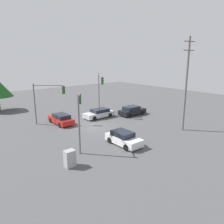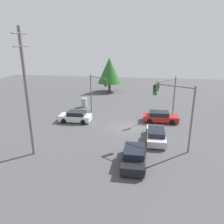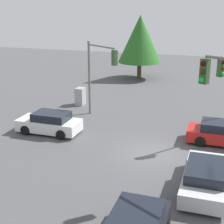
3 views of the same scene
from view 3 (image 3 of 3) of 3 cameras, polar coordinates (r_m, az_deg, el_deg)
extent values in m
plane|color=#4C4C4F|center=(20.33, 6.75, -6.80)|extent=(80.00, 80.00, 0.00)
cube|color=black|center=(22.16, 17.89, -2.26)|extent=(1.66, 2.54, 0.51)
cylinder|color=black|center=(23.30, 14.80, -3.15)|extent=(0.22, 0.66, 0.66)
cylinder|color=black|center=(21.63, 14.46, -4.77)|extent=(0.22, 0.66, 0.66)
cube|color=silver|center=(23.46, -10.42, -2.12)|extent=(1.83, 4.19, 0.75)
cube|color=black|center=(23.15, -10.04, -0.70)|extent=(1.61, 2.31, 0.52)
cylinder|color=black|center=(23.47, -14.19, -2.95)|extent=(0.22, 0.65, 0.65)
cylinder|color=black|center=(24.86, -12.08, -1.63)|extent=(0.22, 0.65, 0.65)
cylinder|color=black|center=(22.24, -8.49, -3.76)|extent=(0.22, 0.65, 0.65)
cylinder|color=black|center=(23.70, -6.62, -2.31)|extent=(0.22, 0.65, 0.65)
cube|color=black|center=(12.53, 3.87, -17.51)|extent=(2.53, 1.71, 0.53)
cylinder|color=black|center=(14.17, 1.29, -17.07)|extent=(0.63, 0.22, 0.63)
cube|color=silver|center=(16.90, 15.19, -10.71)|extent=(4.78, 1.94, 0.69)
cube|color=black|center=(16.42, 15.30, -9.28)|extent=(2.63, 1.71, 0.48)
cylinder|color=black|center=(18.35, 12.54, -8.80)|extent=(0.67, 0.22, 0.67)
cylinder|color=black|center=(15.75, 11.33, -13.46)|extent=(0.67, 0.22, 0.67)
cylinder|color=slate|center=(26.57, -3.78, 5.61)|extent=(0.18, 0.18, 5.67)
cylinder|color=slate|center=(24.88, -1.85, 10.85)|extent=(1.84, 2.65, 0.12)
cube|color=#2D4C28|center=(23.73, 0.41, 9.00)|extent=(0.42, 0.44, 1.05)
sphere|color=#360503|center=(23.79, 0.74, 9.84)|extent=(0.22, 0.22, 0.22)
sphere|color=#392605|center=(23.84, 0.74, 9.04)|extent=(0.22, 0.22, 0.22)
sphere|color=green|center=(23.89, 0.74, 8.24)|extent=(0.22, 0.22, 0.22)
cube|color=#2D4C28|center=(20.91, 17.62, 7.02)|extent=(0.44, 0.43, 1.05)
sphere|color=#360503|center=(20.74, 18.07, 7.85)|extent=(0.22, 0.22, 0.22)
sphere|color=#392605|center=(20.80, 17.98, 6.94)|extent=(0.22, 0.22, 0.22)
sphere|color=green|center=(20.86, 17.90, 6.03)|extent=(0.22, 0.22, 0.22)
cube|color=#2D4C28|center=(14.80, 15.15, 6.55)|extent=(0.41, 0.43, 1.05)
sphere|color=#360503|center=(14.59, 14.89, 7.76)|extent=(0.22, 0.22, 0.22)
sphere|color=#392605|center=(14.65, 14.79, 6.47)|extent=(0.22, 0.22, 0.22)
sphere|color=green|center=(14.72, 14.69, 5.19)|extent=(0.22, 0.22, 0.22)
cube|color=#9EA0A3|center=(29.51, -5.28, 2.61)|extent=(0.88, 0.69, 1.47)
cylinder|color=#4C3823|center=(40.00, 4.55, 6.94)|extent=(0.49, 0.49, 1.88)
cone|color=#286623|center=(39.49, 4.68, 12.01)|extent=(4.88, 4.88, 5.24)
camera|label=1|loc=(43.46, -20.98, 17.54)|focal=35.00mm
camera|label=2|loc=(7.69, -149.12, -1.00)|focal=35.00mm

